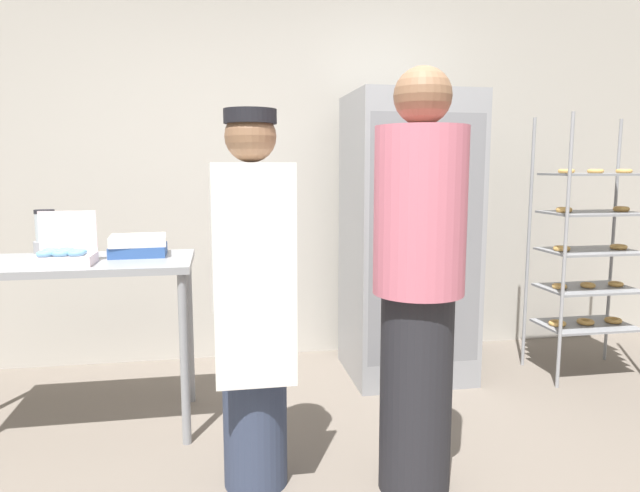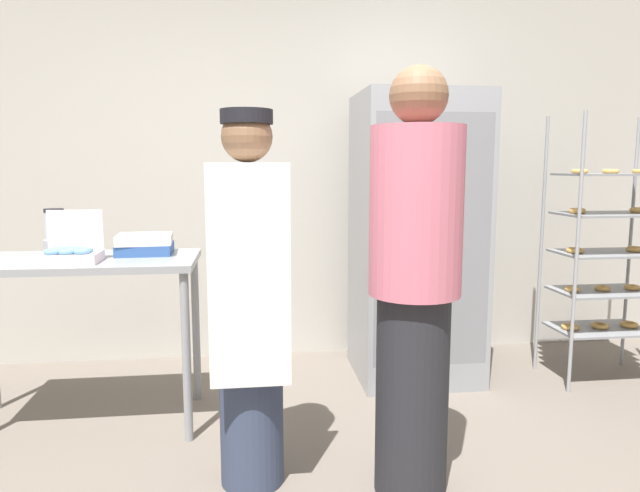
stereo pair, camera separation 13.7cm
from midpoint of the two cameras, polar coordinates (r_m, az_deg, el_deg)
name	(u,v)px [view 1 (the left image)]	position (r m, az deg, el deg)	size (l,w,h in m)	color
back_wall	(291,151)	(4.13, -3.90, 9.44)	(6.40, 0.12, 2.95)	#B7B2A8
refrigerator	(408,238)	(3.71, 7.71, 0.84)	(0.76, 0.72, 1.82)	gray
baking_rack	(590,251)	(4.06, 24.54, -0.47)	(0.66, 0.43, 1.68)	#93969B
prep_counter	(71,282)	(3.18, -24.76, -3.25)	(1.20, 0.61, 0.90)	gray
donut_box	(64,255)	(3.04, -25.45, -0.81)	(0.28, 0.21, 0.25)	silver
blender_pitcher	(46,237)	(3.27, -26.82, 0.81)	(0.12, 0.12, 0.25)	#99999E
binder_stack	(138,245)	(3.20, -18.88, 0.05)	(0.30, 0.28, 0.11)	#2D5193
person_baker	(253,297)	(2.40, -8.33, -5.05)	(0.34, 0.35, 1.59)	#333D56
person_customer	(418,282)	(2.36, 8.16, -3.62)	(0.37, 0.37, 1.75)	#232328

